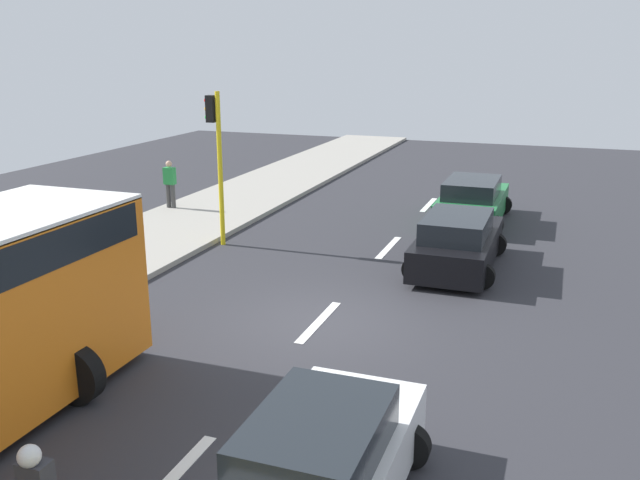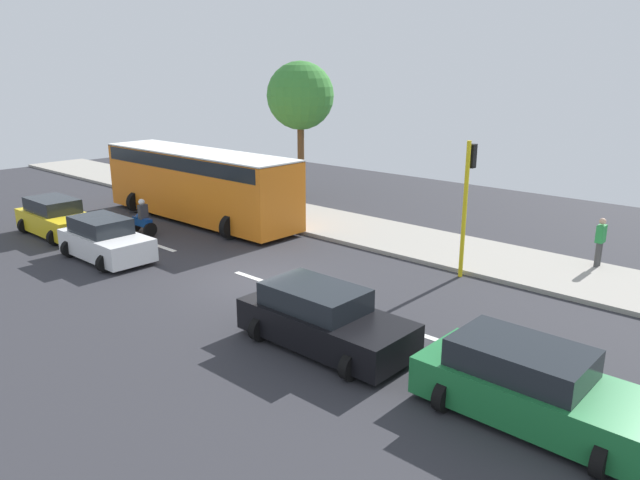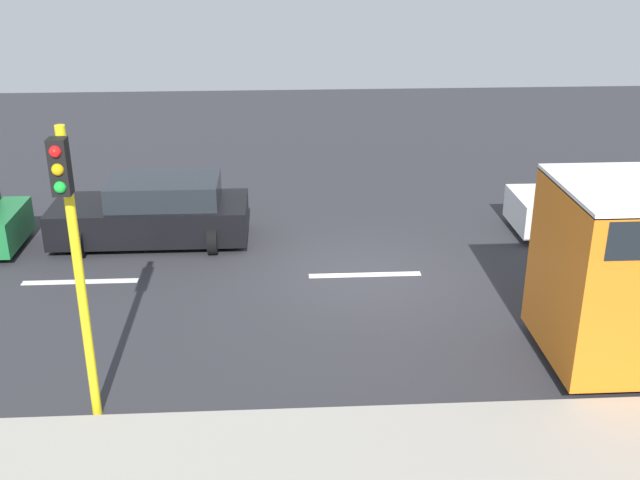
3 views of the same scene
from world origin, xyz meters
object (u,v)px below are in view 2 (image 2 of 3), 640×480
object	(u,v)px
car_black	(323,319)
street_tree_south	(300,96)
car_green	(532,387)
motorcycle	(142,220)
city_bus	(198,180)
traffic_light_corner	(467,190)
car_white	(105,240)
pedestrian_by_tree	(290,195)
car_yellow_cab	(57,218)
pedestrian_near_signal	(600,241)

from	to	relation	value
car_black	street_tree_south	xyz separation A→B (m)	(12.91, 13.19, 4.59)
car_green	motorcycle	bearing A→B (deg)	82.33
city_bus	traffic_light_corner	world-z (taller)	traffic_light_corner
motorcycle	street_tree_south	xyz separation A→B (m)	(10.19, 0.63, 4.66)
car_green	traffic_light_corner	bearing A→B (deg)	38.04
traffic_light_corner	street_tree_south	world-z (taller)	street_tree_south
car_green	car_white	bearing A→B (deg)	91.22
motorcycle	street_tree_south	world-z (taller)	street_tree_south
city_bus	pedestrian_by_tree	distance (m)	4.19
street_tree_south	motorcycle	bearing A→B (deg)	-176.46
car_yellow_cab	traffic_light_corner	distance (m)	16.65
car_green	pedestrian_by_tree	size ratio (longest dim) A/B	2.71
city_bus	street_tree_south	world-z (taller)	street_tree_south
pedestrian_near_signal	city_bus	bearing A→B (deg)	106.75
car_black	car_green	world-z (taller)	same
car_white	pedestrian_by_tree	xyz separation A→B (m)	(8.92, -0.51, 0.35)
pedestrian_by_tree	city_bus	bearing A→B (deg)	137.69
motorcycle	traffic_light_corner	xyz separation A→B (m)	(4.31, -12.49, 2.29)
car_yellow_cab	city_bus	xyz separation A→B (m)	(5.56, -2.30, 1.14)
car_white	street_tree_south	distance (m)	13.96
car_white	motorcycle	world-z (taller)	motorcycle
street_tree_south	car_green	bearing A→B (deg)	-124.42
city_bus	car_yellow_cab	bearing A→B (deg)	157.50
car_black	car_white	xyz separation A→B (m)	(-0.01, 10.58, -0.00)
pedestrian_by_tree	traffic_light_corner	bearing A→B (deg)	-100.68
city_bus	pedestrian_by_tree	world-z (taller)	city_bus
traffic_light_corner	street_tree_south	xyz separation A→B (m)	(5.88, 13.12, 2.37)
car_white	car_green	xyz separation A→B (m)	(0.34, -15.75, 0.00)
city_bus	motorcycle	xyz separation A→B (m)	(-3.16, -0.28, -1.20)
pedestrian_near_signal	car_green	bearing A→B (deg)	-168.54
pedestrian_by_tree	car_yellow_cab	bearing A→B (deg)	149.48
car_white	motorcycle	size ratio (longest dim) A/B	2.55
car_black	car_white	bearing A→B (deg)	90.06
traffic_light_corner	motorcycle	bearing A→B (deg)	109.06
car_green	pedestrian_by_tree	bearing A→B (deg)	60.61
car_black	pedestrian_by_tree	world-z (taller)	pedestrian_by_tree
pedestrian_by_tree	car_white	bearing A→B (deg)	176.75
car_white	motorcycle	bearing A→B (deg)	35.98
car_white	city_bus	xyz separation A→B (m)	(5.88, 2.26, 1.14)
car_white	car_green	distance (m)	15.76
car_black	street_tree_south	bearing A→B (deg)	45.61
car_green	traffic_light_corner	distance (m)	8.79
car_black	city_bus	bearing A→B (deg)	65.43
car_white	traffic_light_corner	distance (m)	12.84
city_bus	motorcycle	bearing A→B (deg)	-174.88
city_bus	street_tree_south	xyz separation A→B (m)	(7.04, 0.35, 3.46)
car_black	pedestrian_near_signal	bearing A→B (deg)	-16.12
car_black	city_bus	size ratio (longest dim) A/B	0.41
pedestrian_near_signal	car_yellow_cab	bearing A→B (deg)	119.60
car_black	city_bus	xyz separation A→B (m)	(5.87, 12.84, 1.13)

